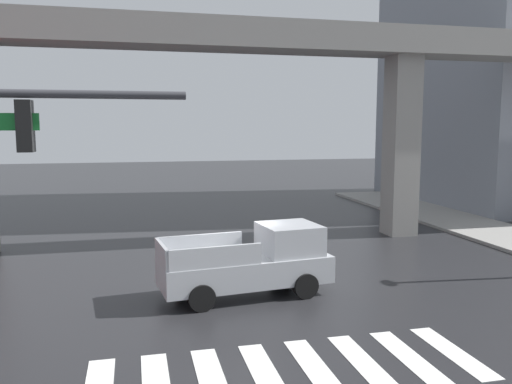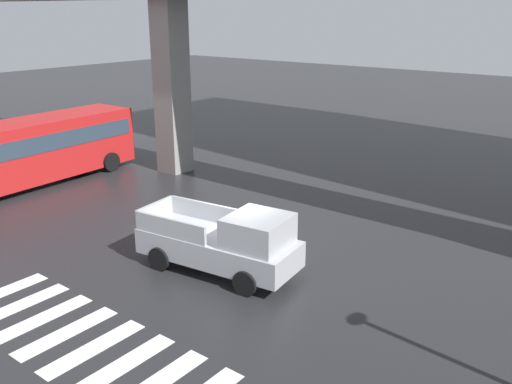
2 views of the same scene
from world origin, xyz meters
The scene contains 4 objects.
ground_plane centered at (0.00, 0.00, 0.00)m, with size 120.00×120.00×0.00m, color #232326.
crosswalk_stripes centered at (0.00, -6.28, 0.01)m, with size 8.25×2.80×0.01m.
elevated_overpass centered at (0.00, 5.88, 8.14)m, with size 59.54×2.16×9.46m.
pickup_truck centered at (0.43, -1.21, 0.99)m, with size 5.29×2.54×2.08m.
Camera 1 is at (-3.07, -16.20, 5.08)m, focal length 36.59 mm.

